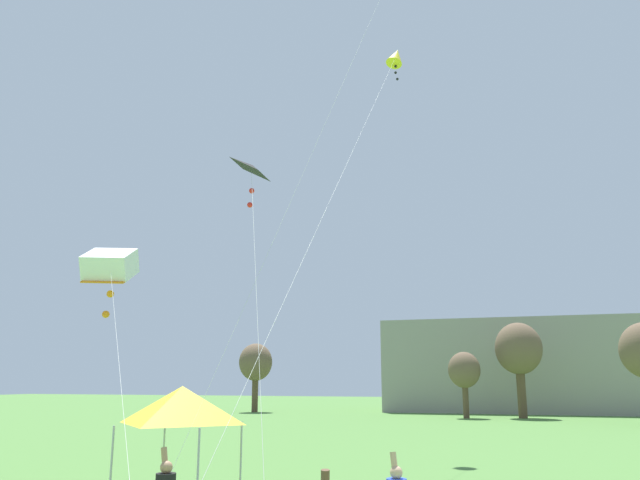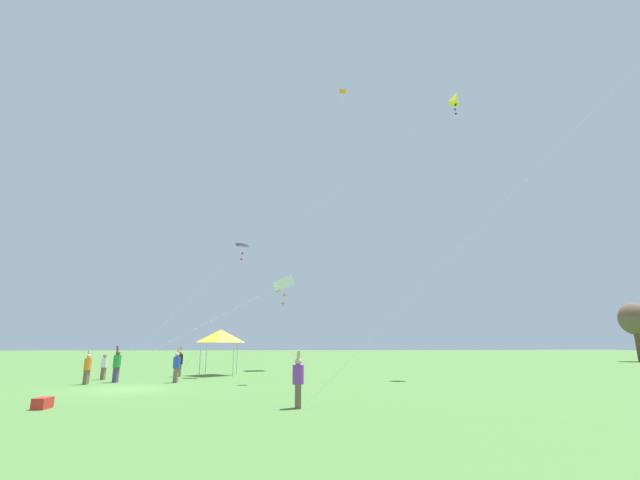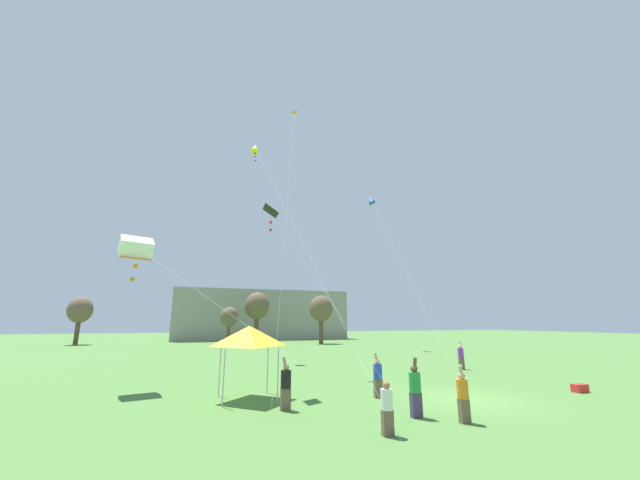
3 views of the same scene
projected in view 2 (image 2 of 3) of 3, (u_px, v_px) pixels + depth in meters
ground_plane at (125, 389)px, 20.27m from camera, size 220.00×220.00×0.00m
tree_far_right at (634, 320)px, 51.39m from camera, size 3.40×3.40×6.86m
festival_tent at (221, 336)px, 29.71m from camera, size 2.42×2.42×3.05m
cooler_box at (42, 403)px, 14.33m from camera, size 0.67×0.42×0.36m
person_purple_shirt at (298, 380)px, 14.63m from camera, size 0.39×0.39×1.89m
person_black_shirt at (180, 362)px, 28.07m from camera, size 0.39×0.39×1.91m
person_orange_shirt at (87, 367)px, 22.82m from camera, size 0.37×0.37×1.80m
person_white_shirt at (104, 366)px, 25.74m from camera, size 0.35×0.35×1.48m
person_green_shirt at (117, 365)px, 23.99m from camera, size 0.41×0.41×1.98m
person_blue_shirt at (177, 366)px, 23.89m from camera, size 0.38×0.38×1.87m
kite_orange_delta_0 at (337, 101)px, 30.30m from camera, size 3.81×11.02×19.65m
kite_white_box_1 at (284, 284)px, 36.40m from camera, size 9.97×11.86×7.79m
kite_black_delta_2 at (242, 245)px, 30.20m from camera, size 4.04×7.40×9.28m
kite_yellow_diamond_3 at (455, 98)px, 32.88m from camera, size 1.62×24.86×21.15m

